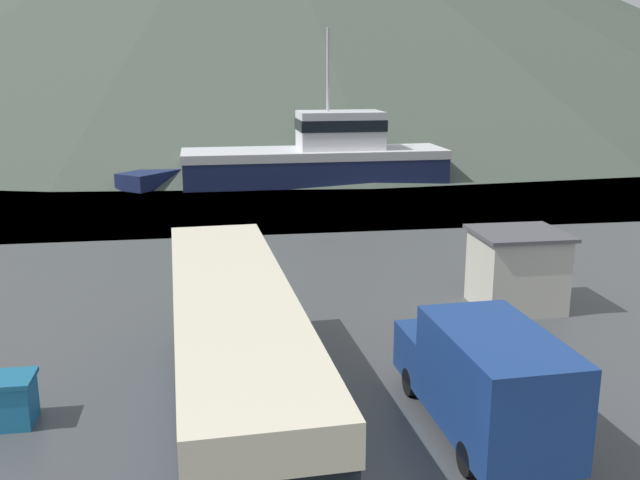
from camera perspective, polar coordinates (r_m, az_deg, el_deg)
water_surface at (r=153.53m, az=-7.74°, el=10.88°), size 240.00×240.00×0.00m
tour_bus at (r=15.96m, az=-6.85°, el=-8.89°), size 3.17×12.63×3.33m
delivery_van at (r=16.32m, az=13.01°, el=-10.63°), size 2.41×5.92×2.58m
fishing_boat at (r=49.10m, az=-0.03°, el=6.71°), size 18.01×5.17×10.30m
storage_bin at (r=18.08m, az=-23.55°, el=-11.65°), size 1.12×1.08×1.15m
dock_kiosk at (r=24.78m, az=15.47°, el=-2.27°), size 2.94×2.74×2.63m
small_boat at (r=50.04m, az=-11.96°, el=5.06°), size 6.75×7.48×1.07m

